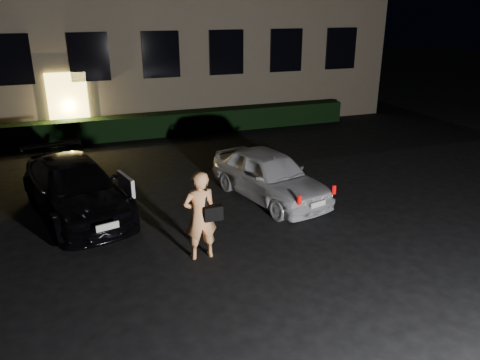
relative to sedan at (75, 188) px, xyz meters
name	(u,v)px	position (x,y,z in m)	size (l,w,h in m)	color
ground	(280,267)	(3.57, -4.02, -0.65)	(80.00, 80.00, 0.00)	black
hedge	(167,124)	(3.57, 6.48, -0.22)	(15.00, 0.70, 0.85)	black
sedan	(75,188)	(0.00, 0.00, 0.00)	(2.82, 4.77, 1.30)	black
hatch	(269,175)	(4.75, -0.75, -0.01)	(2.37, 4.01, 1.28)	silver
man	(200,215)	(2.26, -3.11, 0.27)	(0.75, 0.45, 1.83)	#FFA865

